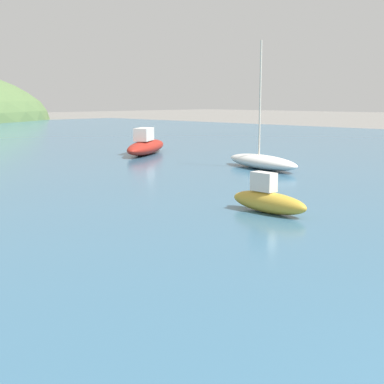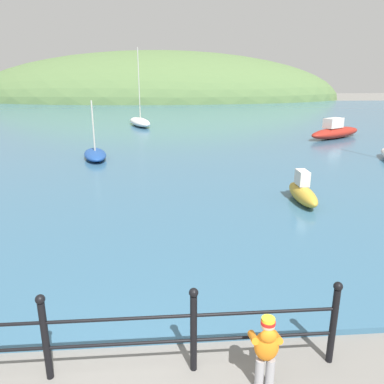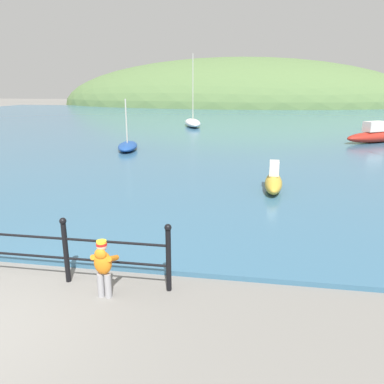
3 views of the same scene
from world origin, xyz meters
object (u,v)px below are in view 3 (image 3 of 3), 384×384
boat_twin_mast (193,122)px  boat_far_left (377,135)px  boat_mid_harbor (128,146)px  boat_white_sailboat (273,181)px  child_in_coat (103,264)px

boat_twin_mast → boat_far_left: boat_twin_mast is taller
boat_twin_mast → boat_mid_harbor: bearing=-96.1°
boat_twin_mast → boat_white_sailboat: size_ratio=2.74×
boat_white_sailboat → boat_far_left: 14.06m
boat_far_left → boat_twin_mast: bearing=149.3°
child_in_coat → boat_twin_mast: boat_twin_mast is taller
child_in_coat → boat_mid_harbor: bearing=107.4°
boat_twin_mast → boat_far_left: size_ratio=1.26×
child_in_coat → boat_far_left: bearing=63.2°
boat_far_left → boat_mid_harbor: boat_mid_harbor is taller
boat_twin_mast → boat_far_left: bearing=-30.7°
child_in_coat → boat_mid_harbor: size_ratio=0.34×
child_in_coat → boat_mid_harbor: boat_mid_harbor is taller
boat_mid_harbor → boat_white_sailboat: bearing=-43.6°
boat_mid_harbor → child_in_coat: bearing=-72.6°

